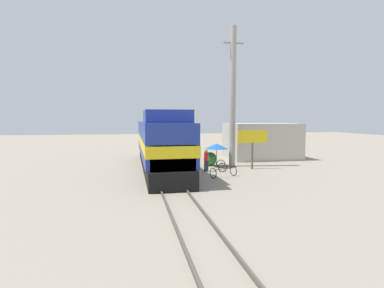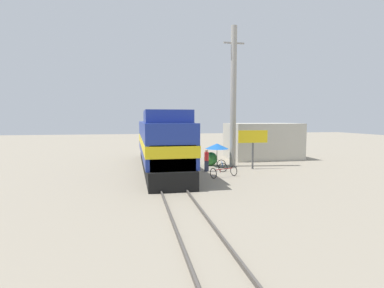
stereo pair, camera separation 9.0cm
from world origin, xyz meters
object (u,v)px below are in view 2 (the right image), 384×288
at_px(locomotive, 161,144).
at_px(bicycle, 222,166).
at_px(person_bystander, 207,159).
at_px(bicycle_spare, 224,172).
at_px(vendor_umbrella, 217,146).
at_px(billboard_sign, 253,139).
at_px(utility_pole, 233,97).

height_order(locomotive, bicycle, locomotive).
height_order(person_bystander, bicycle_spare, person_bystander).
xyz_separation_m(vendor_umbrella, bicycle, (-0.08, -1.79, -1.40)).
height_order(locomotive, vendor_umbrella, locomotive).
bearing_deg(vendor_umbrella, locomotive, -174.48).
bearing_deg(bicycle, billboard_sign, 14.80).
height_order(billboard_sign, person_bystander, billboard_sign).
xyz_separation_m(locomotive, vendor_umbrella, (4.85, 0.47, -0.30)).
relative_size(billboard_sign, person_bystander, 1.81).
bearing_deg(billboard_sign, person_bystander, -173.98).
bearing_deg(person_bystander, vendor_umbrella, 55.77).
height_order(locomotive, bicycle_spare, locomotive).
xyz_separation_m(utility_pole, bicycle, (-1.47, -1.72, -5.60)).
relative_size(vendor_umbrella, bicycle_spare, 1.01).
bearing_deg(locomotive, utility_pole, 3.67).
bearing_deg(bicycle_spare, vendor_umbrella, 148.30).
bearing_deg(billboard_sign, utility_pole, 125.46).
relative_size(locomotive, bicycle_spare, 8.38).
relative_size(vendor_umbrella, billboard_sign, 0.64).
bearing_deg(bicycle, person_bystander, -153.33).
distance_m(utility_pole, person_bystander, 6.11).
bearing_deg(person_bystander, billboard_sign, 6.02).
distance_m(locomotive, billboard_sign, 7.51).
relative_size(utility_pole, bicycle_spare, 5.90).
distance_m(locomotive, vendor_umbrella, 4.88).
height_order(locomotive, person_bystander, locomotive).
relative_size(billboard_sign, bicycle, 1.60).
height_order(utility_pole, vendor_umbrella, utility_pole).
distance_m(billboard_sign, bicycle, 3.36).
xyz_separation_m(billboard_sign, person_bystander, (-3.99, -0.42, -1.50)).
bearing_deg(bicycle_spare, person_bystander, 172.20).
xyz_separation_m(person_bystander, bicycle, (1.36, 0.33, -0.59)).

